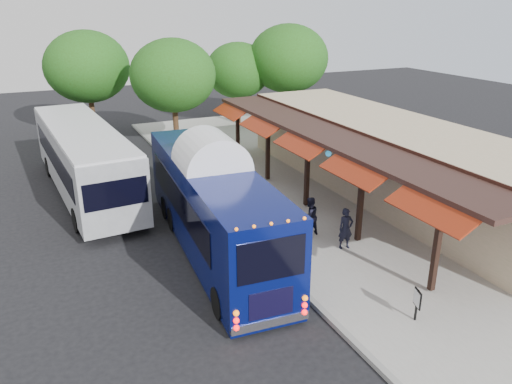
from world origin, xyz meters
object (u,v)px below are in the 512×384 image
ped_b (310,216)px  ped_d (238,162)px  coach_bus (213,202)px  sign_board (417,300)px  ped_a (346,229)px  city_bus (84,157)px  ped_c (229,186)px

ped_b → ped_d: bearing=-100.9°
coach_bus → ped_b: coach_bus is taller
coach_bus → sign_board: bearing=-58.3°
ped_a → ped_b: 1.69m
ped_a → sign_board: 4.82m
ped_a → ped_b: (-0.65, 1.56, 0.00)m
city_bus → sign_board: city_bus is taller
ped_c → sign_board: ped_c is taller
ped_a → ped_d: bearing=99.9°
coach_bus → city_bus: (-3.60, 8.34, -0.10)m
city_bus → ped_a: bearing=-56.7°
ped_c → ped_a: bearing=84.7°
ped_c → ped_b: bearing=84.7°
coach_bus → ped_c: size_ratio=5.93×
ped_c → ped_d: (1.98, 3.64, -0.18)m
city_bus → ped_b: city_bus is taller
ped_b → sign_board: bearing=79.6°
city_bus → ped_d: size_ratio=7.96×
ped_b → ped_d: ped_b is taller
coach_bus → ped_a: 5.10m
ped_b → sign_board: size_ratio=1.60×
ped_a → ped_c: ped_c is taller
ped_a → ped_c: bearing=120.0°
city_bus → ped_c: 7.48m
city_bus → ped_d: city_bus is taller
ped_c → sign_board: size_ratio=1.95×
city_bus → ped_a: (8.06, -10.59, -0.92)m
ped_b → ped_c: (-1.76, 4.18, 0.17)m
ped_d → sign_board: 14.15m
ped_b → coach_bus: bearing=-19.6°
coach_bus → city_bus: coach_bus is taller
coach_bus → sign_board: size_ratio=11.57×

